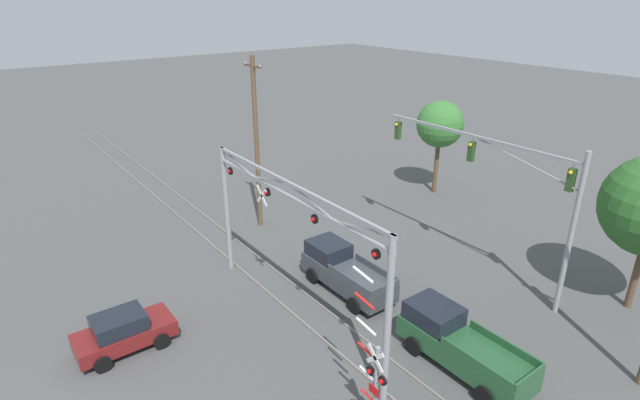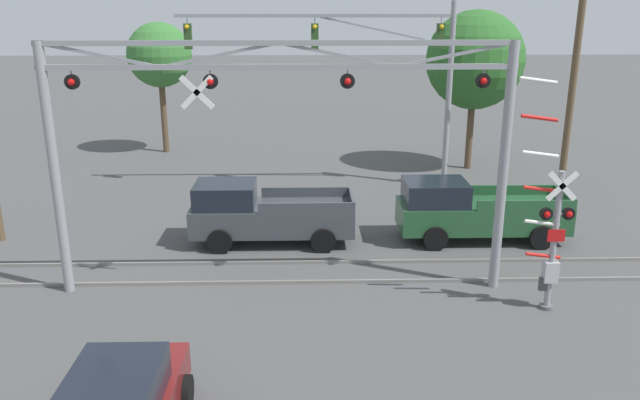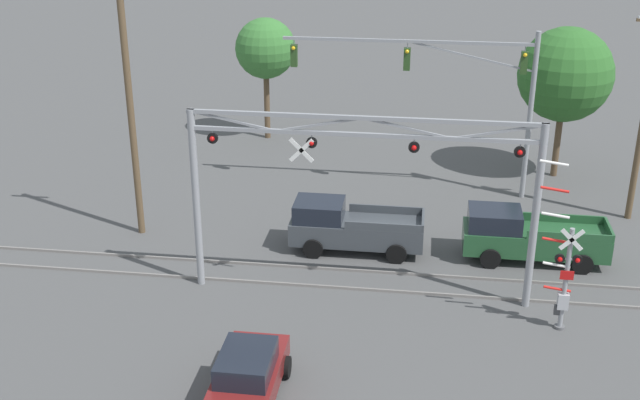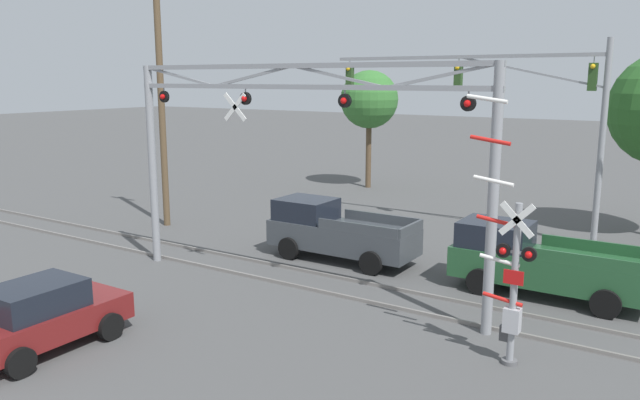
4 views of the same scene
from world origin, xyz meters
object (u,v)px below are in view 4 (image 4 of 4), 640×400
object	(u,v)px
pickup_truck_following	(538,262)
utility_pole_left	(161,101)
crossing_signal_mast	(510,279)
sedan_waiting	(41,316)
background_tree_beyond_span	(369,100)
crossing_gantry	(293,142)
pickup_truck_lead	(335,231)
traffic_signal_span	(524,102)

from	to	relation	value
pickup_truck_following	utility_pole_left	size ratio (longest dim) A/B	0.53
crossing_signal_mast	pickup_truck_following	size ratio (longest dim) A/B	1.08
crossing_signal_mast	utility_pole_left	distance (m)	17.79
sedan_waiting	background_tree_beyond_span	distance (m)	24.83
crossing_gantry	pickup_truck_lead	size ratio (longest dim) A/B	2.28
traffic_signal_span	sedan_waiting	size ratio (longest dim) A/B	2.90
background_tree_beyond_span	crossing_gantry	bearing A→B (deg)	-68.41
traffic_signal_span	utility_pole_left	bearing A→B (deg)	-155.27
traffic_signal_span	pickup_truck_lead	xyz separation A→B (m)	(-4.57, -6.70, -4.43)
crossing_signal_mast	background_tree_beyond_span	size ratio (longest dim) A/B	0.88
pickup_truck_lead	background_tree_beyond_span	world-z (taller)	background_tree_beyond_span
pickup_truck_following	utility_pole_left	bearing A→B (deg)	178.69
traffic_signal_span	background_tree_beyond_span	distance (m)	12.90
utility_pole_left	sedan_waiting	bearing A→B (deg)	-56.60
crossing_signal_mast	pickup_truck_lead	bearing A→B (deg)	146.61
crossing_gantry	background_tree_beyond_span	size ratio (longest dim) A/B	1.78
crossing_gantry	sedan_waiting	size ratio (longest dim) A/B	3.08
sedan_waiting	traffic_signal_span	bearing A→B (deg)	69.04
crossing_signal_mast	pickup_truck_following	distance (m)	5.22
crossing_gantry	pickup_truck_following	world-z (taller)	crossing_gantry
crossing_signal_mast	pickup_truck_lead	world-z (taller)	crossing_signal_mast
sedan_waiting	crossing_signal_mast	bearing A→B (deg)	28.86
crossing_signal_mast	utility_pole_left	xyz separation A→B (m)	(-16.58, 5.46, 3.44)
traffic_signal_span	sedan_waiting	world-z (taller)	traffic_signal_span
traffic_signal_span	pickup_truck_following	size ratio (longest dim) A/B	2.05
utility_pole_left	crossing_gantry	bearing A→B (deg)	-22.69
pickup_truck_lead	background_tree_beyond_span	bearing A→B (deg)	114.07
crossing_signal_mast	traffic_signal_span	size ratio (longest dim) A/B	0.53
crossing_signal_mast	background_tree_beyond_span	bearing A→B (deg)	126.18
crossing_signal_mast	sedan_waiting	size ratio (longest dim) A/B	1.53
crossing_signal_mast	sedan_waiting	distance (m)	10.93
crossing_signal_mast	pickup_truck_following	bearing A→B (deg)	96.48
crossing_gantry	traffic_signal_span	bearing A→B (deg)	69.51
traffic_signal_span	sedan_waiting	xyz separation A→B (m)	(-6.49, -16.95, -4.61)
traffic_signal_span	crossing_signal_mast	bearing A→B (deg)	-75.50
crossing_gantry	sedan_waiting	distance (m)	8.06
crossing_signal_mast	pickup_truck_following	xyz separation A→B (m)	(-0.58, 5.09, -0.98)
utility_pole_left	pickup_truck_following	bearing A→B (deg)	-1.31
crossing_gantry	traffic_signal_span	world-z (taller)	traffic_signal_span
pickup_truck_lead	utility_pole_left	size ratio (longest dim) A/B	0.51
sedan_waiting	utility_pole_left	xyz separation A→B (m)	(-7.06, 10.71, 4.60)
crossing_signal_mast	sedan_waiting	bearing A→B (deg)	-151.14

